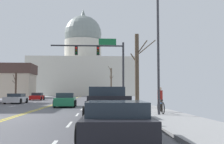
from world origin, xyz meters
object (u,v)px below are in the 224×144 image
at_px(street_lamp_right, 154,23).
at_px(bicycle_parked, 161,107).
at_px(sedan_oncoming_02, 64,96).
at_px(signal_gantry, 103,57).
at_px(sedan_near_01, 105,103).
at_px(pickup_truck_near_02, 107,105).
at_px(sedan_oncoming_01, 37,97).
at_px(sedan_near_00, 65,100).
at_px(sedan_oncoming_00, 16,99).
at_px(pedestrian_00, 160,98).
at_px(sedan_near_03, 116,121).

distance_m(street_lamp_right, bicycle_parked, 4.99).
bearing_deg(sedan_oncoming_02, signal_gantry, -74.98).
bearing_deg(street_lamp_right, bicycle_parked, 57.53).
xyz_separation_m(signal_gantry, bicycle_parked, (3.10, -13.46, -4.65)).
bearing_deg(sedan_near_01, pickup_truck_near_02, -90.92).
distance_m(sedan_oncoming_01, sedan_oncoming_02, 9.24).
bearing_deg(sedan_near_00, sedan_oncoming_00, 130.04).
bearing_deg(sedan_oncoming_02, bicycle_parked, -75.66).
height_order(pedestrian_00, bicycle_parked, pedestrian_00).
xyz_separation_m(sedan_near_00, pickup_truck_near_02, (3.44, -12.63, 0.15)).
distance_m(pickup_truck_near_02, bicycle_parked, 4.07).
relative_size(sedan_oncoming_01, bicycle_parked, 2.48).
xyz_separation_m(street_lamp_right, sedan_near_01, (-2.63, 5.35, -4.80)).
bearing_deg(sedan_near_01, pedestrian_00, -40.57).
bearing_deg(sedan_near_01, sedan_oncoming_01, 111.19).
height_order(signal_gantry, sedan_near_03, signal_gantry).
relative_size(sedan_near_03, sedan_oncoming_00, 1.04).
bearing_deg(signal_gantry, sedan_oncoming_00, 154.67).
height_order(signal_gantry, street_lamp_right, street_lamp_right).
distance_m(street_lamp_right, pickup_truck_near_02, 5.55).
height_order(sedan_near_03, pedestrian_00, pedestrian_00).
bearing_deg(pedestrian_00, street_lamp_right, -110.28).
xyz_separation_m(pickup_truck_near_02, sedan_oncoming_02, (-7.01, 42.72, -0.21)).
relative_size(sedan_near_01, sedan_near_03, 0.92).
relative_size(street_lamp_right, pickup_truck_near_02, 1.56).
bearing_deg(sedan_oncoming_02, sedan_near_00, -83.24).
xyz_separation_m(sedan_oncoming_01, pedestrian_00, (14.11, -30.37, 0.43)).
bearing_deg(sedan_oncoming_01, signal_gantry, -59.73).
relative_size(street_lamp_right, sedan_oncoming_00, 2.02).
distance_m(signal_gantry, sedan_near_00, 6.63).
distance_m(sedan_near_03, bicycle_parked, 8.82).
distance_m(street_lamp_right, sedan_oncoming_02, 42.69).
bearing_deg(bicycle_parked, sedan_near_00, 123.29).
height_order(street_lamp_right, sedan_oncoming_02, street_lamp_right).
relative_size(sedan_near_03, sedan_oncoming_01, 1.05).
xyz_separation_m(street_lamp_right, sedan_near_03, (-2.69, -7.28, -4.80)).
distance_m(sedan_oncoming_02, pedestrian_00, 40.35).
bearing_deg(bicycle_parked, pickup_truck_near_02, -144.71).
bearing_deg(sedan_near_03, sedan_oncoming_01, 104.76).
xyz_separation_m(sedan_oncoming_00, bicycle_parked, (13.60, -18.43, -0.10)).
xyz_separation_m(sedan_near_00, sedan_oncoming_00, (-6.85, 8.15, -0.02)).
height_order(signal_gantry, pedestrian_00, signal_gantry).
bearing_deg(street_lamp_right, sedan_near_03, -110.31).
xyz_separation_m(sedan_near_03, sedan_oncoming_02, (-7.05, 48.56, -0.01)).
bearing_deg(sedan_oncoming_01, sedan_oncoming_02, 67.80).
xyz_separation_m(pickup_truck_near_02, sedan_near_03, (0.04, -5.84, -0.20)).
relative_size(pickup_truck_near_02, sedan_oncoming_02, 1.22).
height_order(sedan_near_00, sedan_near_03, sedan_near_00).
distance_m(sedan_near_01, bicycle_parked, 5.48).
distance_m(sedan_oncoming_02, bicycle_parked, 41.67).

